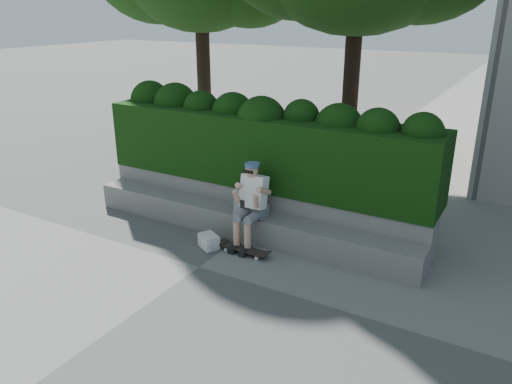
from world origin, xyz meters
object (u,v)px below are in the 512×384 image
Objects in this scene: skateboard at (244,249)px; backpack_ground at (209,241)px; person at (252,201)px; backpack_plaid at (244,202)px.

backpack_ground is at bearing -169.50° from skateboard.
person is 0.24m from backpack_plaid.
skateboard is 1.89× the size of backpack_plaid.
backpack_plaid reaches higher than skateboard.
skateboard is (0.06, -0.36, -0.68)m from person.
person reaches higher than backpack_plaid.
skateboard is 0.78m from backpack_plaid.
backpack_plaid is at bearing 158.29° from person.
person is at bearing -31.86° from backpack_plaid.
backpack_ground is (-0.60, -0.10, 0.04)m from skateboard.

